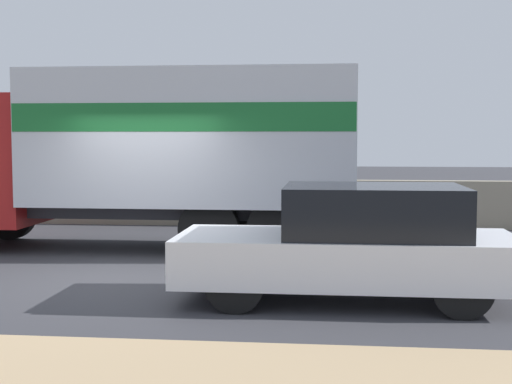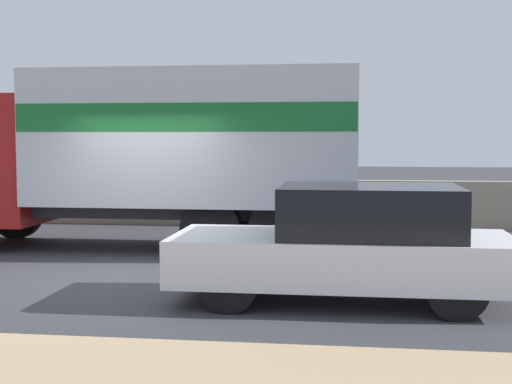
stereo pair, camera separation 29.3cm
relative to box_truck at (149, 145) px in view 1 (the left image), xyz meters
name	(u,v)px [view 1 (the left image)]	position (x,y,z in m)	size (l,w,h in m)	color
ground_plane	(122,277)	(0.25, -2.65, -1.94)	(80.00, 80.00, 0.00)	#38383D
stone_wall_backdrop	(199,202)	(0.25, 3.66, -1.39)	(60.00, 0.35, 1.09)	gray
box_truck	(149,145)	(0.00, 0.00, 0.00)	(8.03, 2.43, 3.28)	maroon
car_hatchback	(355,244)	(3.67, -3.88, -1.19)	(4.27, 1.73, 1.48)	silver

